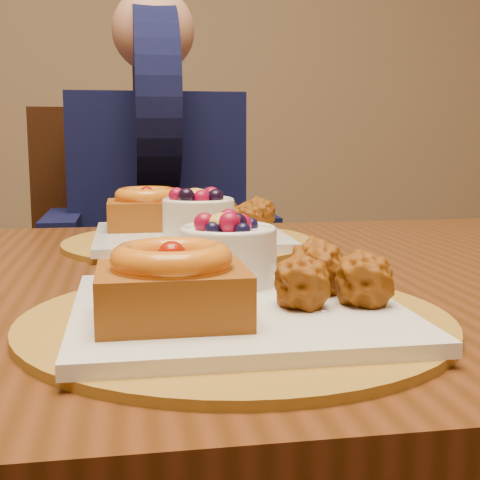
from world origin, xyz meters
The scene contains 5 objects.
dining_table centered at (0.11, 0.08, 0.68)m, with size 1.60×0.90×0.76m.
place_setting_near centered at (0.10, -0.14, 0.78)m, with size 0.38×0.38×0.09m.
place_setting_far centered at (0.10, 0.29, 0.78)m, with size 0.38×0.38×0.09m.
chair_far centered at (0.02, 0.93, 0.55)m, with size 0.49×0.49×0.99m.
diner centered at (0.08, 0.85, 0.84)m, with size 0.48×0.47×0.78m.
Camera 1 is at (0.02, -0.70, 0.92)m, focal length 50.00 mm.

